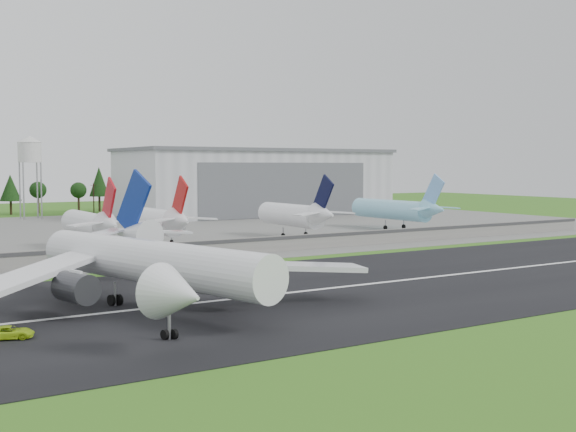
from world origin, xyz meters
TOP-DOWN VIEW (x-y plane):
  - ground at (0.00, 0.00)m, footprint 600.00×600.00m
  - runway at (0.00, 10.00)m, footprint 320.00×60.00m
  - runway_centerline at (0.00, 10.00)m, footprint 220.00×1.00m
  - apron at (0.00, 120.00)m, footprint 320.00×150.00m
  - blast_fence at (0.00, 54.99)m, footprint 240.00×0.61m
  - hangar_east at (75.00, 164.92)m, footprint 102.00×47.00m
  - water_tower at (-5.00, 185.00)m, footprint 8.40×8.40m
  - utility_poles at (0.00, 200.00)m, footprint 230.00×3.00m
  - treeline at (0.00, 215.00)m, footprint 320.00×16.00m
  - main_airliner at (-28.31, 9.58)m, footprint 55.28×58.42m
  - ground_vehicle at (-47.51, 2.02)m, footprint 5.62×3.91m
  - parked_jet_red_a at (-15.82, 76.54)m, footprint 7.36×31.29m
  - parked_jet_red_b at (-0.19, 76.57)m, footprint 7.36×31.29m
  - parked_jet_navy at (37.52, 76.57)m, footprint 7.36×31.29m
  - parked_jet_skyblue at (75.56, 81.56)m, footprint 7.36×37.29m

SIDE VIEW (x-z plane):
  - ground at x=0.00m, z-range 0.00..0.00m
  - utility_poles at x=0.00m, z-range -6.00..6.00m
  - treeline at x=0.00m, z-range -11.00..11.00m
  - runway at x=0.00m, z-range 0.00..0.10m
  - apron at x=0.00m, z-range 0.00..0.10m
  - runway_centerline at x=0.00m, z-range 0.10..0.12m
  - ground_vehicle at x=-47.51m, z-range 0.10..1.53m
  - blast_fence at x=0.00m, z-range 0.06..3.56m
  - main_airliner at x=-28.31m, z-range -4.19..13.98m
  - parked_jet_red_a at x=-15.82m, z-range -2.22..14.34m
  - parked_jet_skyblue at x=75.56m, z-range -2.21..14.49m
  - parked_jet_red_b at x=-0.19m, z-range -2.14..14.59m
  - parked_jet_navy at x=37.52m, z-range -2.14..14.61m
  - hangar_east at x=75.00m, z-range 0.03..25.23m
  - water_tower at x=-5.00m, z-range 9.85..39.25m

